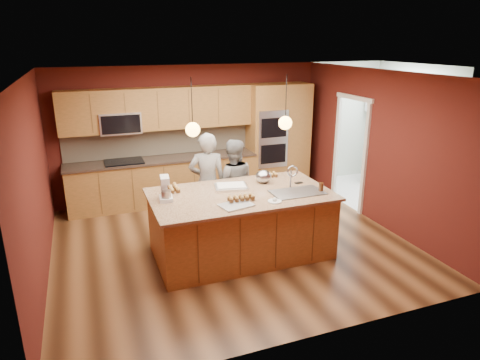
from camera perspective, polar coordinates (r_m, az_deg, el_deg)
name	(u,v)px	position (r m, az deg, el deg)	size (l,w,h in m)	color
floor	(231,243)	(7.07, -1.19, -8.42)	(5.50, 5.50, 0.00)	#402513
ceiling	(230,74)	(6.33, -1.35, 13.99)	(5.50, 5.50, 0.00)	silver
wall_back	(190,132)	(8.90, -6.62, 6.33)	(5.50, 5.50, 0.00)	#4E1813
wall_front	(312,228)	(4.43, 9.56, -6.28)	(5.50, 5.50, 0.00)	#4E1813
wall_left	(35,184)	(6.27, -25.71, -0.49)	(5.00, 5.00, 0.00)	#4E1813
wall_right	(379,149)	(7.88, 18.00, 4.00)	(5.00, 5.00, 0.00)	#4E1813
cabinet_run	(161,156)	(8.61, -10.51, 3.23)	(3.74, 0.64, 2.30)	brown
oven_column	(278,138)	(9.27, 5.07, 5.60)	(1.30, 0.62, 2.30)	brown
doorway_trim	(350,154)	(8.56, 14.44, 3.33)	(0.08, 1.11, 2.20)	white
laundry_room	(408,101)	(9.70, 21.54, 9.78)	(2.60, 2.70, 2.70)	silver
pendant_left	(193,129)	(5.90, -6.32, 6.74)	(0.20, 0.20, 0.80)	black
pendant_right	(285,123)	(6.38, 6.06, 7.62)	(0.20, 0.20, 0.80)	black
island	(242,223)	(6.56, 0.24, -5.74)	(2.68, 1.50, 1.37)	brown
person_left	(208,183)	(7.25, -4.34, -0.37)	(0.63, 0.41, 1.72)	black
person_right	(233,184)	(7.40, -0.97, -0.53)	(0.77, 0.60, 1.58)	gray
stand_mixer	(165,190)	(6.15, -9.93, -1.33)	(0.21, 0.28, 0.35)	white
sheet_cake	(231,186)	(6.60, -1.19, -0.86)	(0.56, 0.46, 0.05)	white
cooling_rack	(236,205)	(5.90, -0.51, -3.36)	(0.44, 0.31, 0.02)	#B9BCC2
mixing_bowl	(264,176)	(6.83, 3.15, 0.47)	(0.25, 0.25, 0.22)	#ADB0B4
plate	(275,201)	(6.06, 4.65, -2.84)	(0.20, 0.20, 0.01)	silver
tumbler	(321,187)	(6.55, 10.76, -0.92)	(0.07, 0.07, 0.13)	#3B1E0C
phone	(299,183)	(6.88, 7.83, -0.37)	(0.13, 0.07, 0.01)	black
cupcakes_left	(170,188)	(6.55, -9.26, -1.09)	(0.26, 0.35, 0.08)	#B58743
cupcakes_rack	(241,198)	(6.05, 0.17, -2.36)	(0.40, 0.16, 0.07)	#B58743
cupcakes_right	(270,175)	(7.14, 4.08, 0.70)	(0.24, 0.16, 0.07)	#B58743
washer	(403,170)	(9.67, 20.87, 1.25)	(0.67, 0.69, 1.09)	white
dryer	(385,163)	(10.11, 18.73, 2.20)	(0.67, 0.70, 1.09)	white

